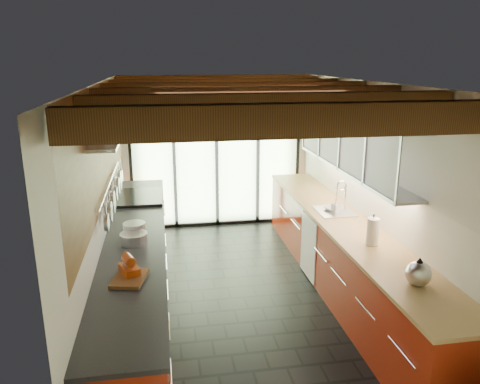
{
  "coord_description": "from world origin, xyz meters",
  "views": [
    {
      "loc": [
        -0.92,
        -5.15,
        2.86
      ],
      "look_at": [
        0.02,
        0.4,
        1.25
      ],
      "focal_mm": 35.0,
      "sensor_mm": 36.0,
      "label": 1
    }
  ],
  "objects_px": {
    "paper_towel": "(373,232)",
    "bowl": "(333,209)",
    "kettle": "(419,272)",
    "soap_bottle": "(336,206)",
    "stand_mixer": "(129,267)"
  },
  "relations": [
    {
      "from": "paper_towel",
      "to": "bowl",
      "type": "bearing_deg",
      "value": 90.0
    },
    {
      "from": "kettle",
      "to": "soap_bottle",
      "type": "height_order",
      "value": "kettle"
    },
    {
      "from": "bowl",
      "to": "stand_mixer",
      "type": "bearing_deg",
      "value": -149.32
    },
    {
      "from": "stand_mixer",
      "to": "bowl",
      "type": "relative_size",
      "value": 1.17
    },
    {
      "from": "kettle",
      "to": "bowl",
      "type": "bearing_deg",
      "value": 90.0
    },
    {
      "from": "stand_mixer",
      "to": "soap_bottle",
      "type": "height_order",
      "value": "stand_mixer"
    },
    {
      "from": "stand_mixer",
      "to": "soap_bottle",
      "type": "bearing_deg",
      "value": 29.16
    },
    {
      "from": "bowl",
      "to": "paper_towel",
      "type": "bearing_deg",
      "value": -90.0
    },
    {
      "from": "paper_towel",
      "to": "kettle",
      "type": "bearing_deg",
      "value": -90.0
    },
    {
      "from": "kettle",
      "to": "soap_bottle",
      "type": "relative_size",
      "value": 1.53
    },
    {
      "from": "soap_bottle",
      "to": "bowl",
      "type": "bearing_deg",
      "value": 90.0
    },
    {
      "from": "kettle",
      "to": "paper_towel",
      "type": "xyz_separation_m",
      "value": [
        -0.0,
        0.94,
        0.03
      ]
    },
    {
      "from": "kettle",
      "to": "paper_towel",
      "type": "distance_m",
      "value": 0.94
    },
    {
      "from": "stand_mixer",
      "to": "kettle",
      "type": "bearing_deg",
      "value": -13.46
    },
    {
      "from": "stand_mixer",
      "to": "soap_bottle",
      "type": "xyz_separation_m",
      "value": [
        2.54,
        1.42,
        0.01
      ]
    }
  ]
}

